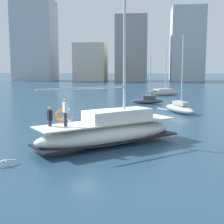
# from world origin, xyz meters

# --- Properties ---
(ground_plane) EXTENTS (400.00, 400.00, 0.00)m
(ground_plane) POSITION_xyz_m (0.00, 0.00, 0.00)
(ground_plane) COLOR navy
(main_sailboat) EXTENTS (8.91, 7.99, 13.44)m
(main_sailboat) POSITION_xyz_m (1.37, 0.15, 0.91)
(main_sailboat) COLOR white
(main_sailboat) RESTS_ON ground
(moored_sloop_near) EXTENTS (5.78, 4.73, 7.64)m
(moored_sloop_near) POSITION_xyz_m (6.19, 35.73, 0.60)
(moored_sloop_near) COLOR #B7B2A8
(moored_sloop_near) RESTS_ON ground
(moored_sloop_far) EXTENTS (3.43, 5.16, 7.94)m
(moored_sloop_far) POSITION_xyz_m (6.97, 14.75, 0.57)
(moored_sloop_far) COLOR #B7B2A8
(moored_sloop_far) RESTS_ON ground
(moored_catamaran) EXTENTS (4.25, 1.59, 6.18)m
(moored_catamaran) POSITION_xyz_m (3.65, 22.79, 0.47)
(moored_catamaran) COLOR #4C4C51
(moored_catamaran) RESTS_ON ground
(seagull) EXTENTS (0.94, 1.02, 0.18)m
(seagull) POSITION_xyz_m (-3.19, -4.76, 0.24)
(seagull) COLOR silver
(seagull) RESTS_ON ground
(waterfront_buildings) EXTENTS (84.08, 15.34, 26.47)m
(waterfront_buildings) POSITION_xyz_m (1.38, 89.60, 11.23)
(waterfront_buildings) COLOR #B2B7BC
(waterfront_buildings) RESTS_ON ground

